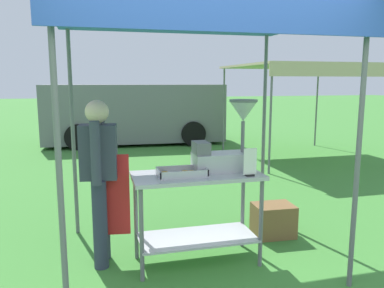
{
  "coord_description": "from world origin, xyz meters",
  "views": [
    {
      "loc": [
        -0.83,
        -2.06,
        1.78
      ],
      "look_at": [
        0.1,
        1.59,
        1.16
      ],
      "focal_mm": 35.69,
      "sensor_mm": 36.0,
      "label": 1
    }
  ],
  "objects_px": {
    "neighbour_tent": "(301,68)",
    "van_grey": "(135,113)",
    "donut_cart": "(197,199)",
    "vendor": "(100,174)",
    "donut_tray": "(182,173)",
    "menu_sign": "(250,164)",
    "supply_crate": "(273,220)",
    "donut_fryer": "(227,144)",
    "stall_canopy": "(195,25)"
  },
  "relations": [
    {
      "from": "donut_tray",
      "to": "donut_fryer",
      "type": "xyz_separation_m",
      "value": [
        0.48,
        0.1,
        0.24
      ]
    },
    {
      "from": "donut_tray",
      "to": "menu_sign",
      "type": "xyz_separation_m",
      "value": [
        0.62,
        -0.17,
        0.09
      ]
    },
    {
      "from": "donut_fryer",
      "to": "vendor",
      "type": "bearing_deg",
      "value": 172.91
    },
    {
      "from": "donut_fryer",
      "to": "menu_sign",
      "type": "distance_m",
      "value": 0.34
    },
    {
      "from": "stall_canopy",
      "to": "vendor",
      "type": "distance_m",
      "value": 1.66
    },
    {
      "from": "donut_tray",
      "to": "vendor",
      "type": "xyz_separation_m",
      "value": [
        -0.74,
        0.25,
        -0.02
      ]
    },
    {
      "from": "donut_cart",
      "to": "neighbour_tent",
      "type": "bearing_deg",
      "value": 50.93
    },
    {
      "from": "menu_sign",
      "to": "supply_crate",
      "type": "relative_size",
      "value": 0.56
    },
    {
      "from": "stall_canopy",
      "to": "donut_fryer",
      "type": "height_order",
      "value": "stall_canopy"
    },
    {
      "from": "neighbour_tent",
      "to": "van_grey",
      "type": "bearing_deg",
      "value": 137.01
    },
    {
      "from": "supply_crate",
      "to": "menu_sign",
      "type": "bearing_deg",
      "value": -132.78
    },
    {
      "from": "vendor",
      "to": "donut_fryer",
      "type": "bearing_deg",
      "value": -7.09
    },
    {
      "from": "stall_canopy",
      "to": "donut_cart",
      "type": "height_order",
      "value": "stall_canopy"
    },
    {
      "from": "donut_tray",
      "to": "supply_crate",
      "type": "bearing_deg",
      "value": 20.67
    },
    {
      "from": "vendor",
      "to": "supply_crate",
      "type": "xyz_separation_m",
      "value": [
        1.94,
        0.2,
        -0.72
      ]
    },
    {
      "from": "stall_canopy",
      "to": "supply_crate",
      "type": "relative_size",
      "value": 5.45
    },
    {
      "from": "donut_fryer",
      "to": "stall_canopy",
      "type": "bearing_deg",
      "value": 173.96
    },
    {
      "from": "menu_sign",
      "to": "supply_crate",
      "type": "bearing_deg",
      "value": 47.22
    },
    {
      "from": "donut_fryer",
      "to": "supply_crate",
      "type": "distance_m",
      "value": 1.26
    },
    {
      "from": "donut_tray",
      "to": "neighbour_tent",
      "type": "relative_size",
      "value": 0.16
    },
    {
      "from": "donut_fryer",
      "to": "neighbour_tent",
      "type": "height_order",
      "value": "neighbour_tent"
    },
    {
      "from": "donut_tray",
      "to": "vendor",
      "type": "height_order",
      "value": "vendor"
    },
    {
      "from": "vendor",
      "to": "van_grey",
      "type": "xyz_separation_m",
      "value": [
        1.12,
        7.53,
        -0.03
      ]
    },
    {
      "from": "stall_canopy",
      "to": "neighbour_tent",
      "type": "xyz_separation_m",
      "value": [
        3.67,
        4.42,
        -0.21
      ]
    },
    {
      "from": "stall_canopy",
      "to": "donut_fryer",
      "type": "distance_m",
      "value": 1.17
    },
    {
      "from": "neighbour_tent",
      "to": "stall_canopy",
      "type": "bearing_deg",
      "value": -129.69
    },
    {
      "from": "van_grey",
      "to": "neighbour_tent",
      "type": "height_order",
      "value": "neighbour_tent"
    },
    {
      "from": "donut_tray",
      "to": "menu_sign",
      "type": "height_order",
      "value": "menu_sign"
    },
    {
      "from": "donut_cart",
      "to": "supply_crate",
      "type": "relative_size",
      "value": 2.65
    },
    {
      "from": "donut_fryer",
      "to": "vendor",
      "type": "xyz_separation_m",
      "value": [
        -1.23,
        0.15,
        -0.26
      ]
    },
    {
      "from": "van_grey",
      "to": "donut_cart",
      "type": "bearing_deg",
      "value": -91.58
    },
    {
      "from": "donut_tray",
      "to": "donut_fryer",
      "type": "height_order",
      "value": "donut_fryer"
    },
    {
      "from": "donut_tray",
      "to": "neighbour_tent",
      "type": "bearing_deg",
      "value": 49.92
    },
    {
      "from": "stall_canopy",
      "to": "van_grey",
      "type": "bearing_deg",
      "value": 88.39
    },
    {
      "from": "van_grey",
      "to": "menu_sign",
      "type": "bearing_deg",
      "value": -88.24
    },
    {
      "from": "donut_fryer",
      "to": "supply_crate",
      "type": "bearing_deg",
      "value": 26.34
    },
    {
      "from": "supply_crate",
      "to": "van_grey",
      "type": "distance_m",
      "value": 7.4
    },
    {
      "from": "supply_crate",
      "to": "neighbour_tent",
      "type": "xyz_separation_m",
      "value": [
        2.64,
        4.11,
        1.9
      ]
    },
    {
      "from": "stall_canopy",
      "to": "menu_sign",
      "type": "distance_m",
      "value": 1.39
    },
    {
      "from": "donut_cart",
      "to": "neighbour_tent",
      "type": "distance_m",
      "value": 6.0
    },
    {
      "from": "donut_tray",
      "to": "van_grey",
      "type": "xyz_separation_m",
      "value": [
        0.38,
        7.78,
        -0.05
      ]
    },
    {
      "from": "menu_sign",
      "to": "van_grey",
      "type": "bearing_deg",
      "value": 91.76
    },
    {
      "from": "donut_cart",
      "to": "vendor",
      "type": "distance_m",
      "value": 0.96
    },
    {
      "from": "menu_sign",
      "to": "van_grey",
      "type": "distance_m",
      "value": 7.95
    },
    {
      "from": "donut_tray",
      "to": "menu_sign",
      "type": "relative_size",
      "value": 1.72
    },
    {
      "from": "menu_sign",
      "to": "supply_crate",
      "type": "height_order",
      "value": "menu_sign"
    },
    {
      "from": "donut_cart",
      "to": "van_grey",
      "type": "xyz_separation_m",
      "value": [
        0.21,
        7.74,
        0.23
      ]
    },
    {
      "from": "donut_fryer",
      "to": "neighbour_tent",
      "type": "distance_m",
      "value": 5.65
    },
    {
      "from": "supply_crate",
      "to": "neighbour_tent",
      "type": "bearing_deg",
      "value": 57.26
    },
    {
      "from": "stall_canopy",
      "to": "donut_cart",
      "type": "bearing_deg",
      "value": -90.0
    }
  ]
}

